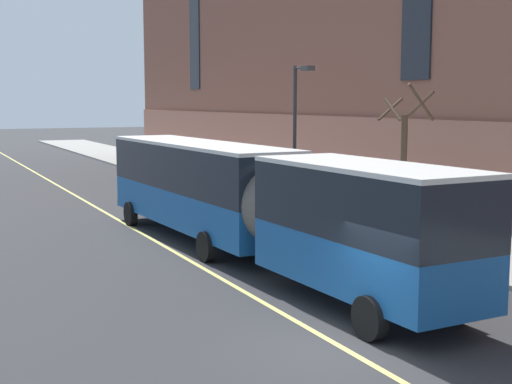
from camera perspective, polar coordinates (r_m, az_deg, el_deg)
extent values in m
plane|color=#303033|center=(15.31, 6.29, -12.58)|extent=(260.00, 260.00, 0.00)
cube|color=#19569E|center=(26.83, -4.71, -1.13)|extent=(2.99, 12.02, 1.32)
cube|color=black|center=(26.66, -4.74, 2.00)|extent=(3.00, 12.03, 1.62)
cube|color=silver|center=(26.59, -4.76, 3.86)|extent=(3.02, 12.03, 0.12)
cube|color=#19232D|center=(32.24, -8.98, 2.56)|extent=(2.30, 0.17, 1.21)
cube|color=orange|center=(32.20, -9.01, 3.96)|extent=(1.75, 0.13, 0.28)
cube|color=black|center=(32.47, -8.92, -0.73)|extent=(2.45, 0.22, 0.24)
cube|color=white|center=(32.16, -10.41, -0.39)|extent=(0.28, 0.07, 0.18)
cube|color=white|center=(32.73, -7.49, -0.20)|extent=(0.28, 0.07, 0.18)
cylinder|color=#595651|center=(21.00, 2.30, -1.22)|extent=(2.42, 1.10, 2.38)
cube|color=#19569E|center=(17.92, 8.69, -5.40)|extent=(2.78, 6.96, 1.32)
cube|color=black|center=(17.66, 8.78, -0.74)|extent=(2.80, 6.96, 1.62)
cube|color=silver|center=(17.56, 8.84, 2.07)|extent=(2.81, 6.96, 0.12)
cylinder|color=black|center=(30.38, -10.00, -1.72)|extent=(0.34, 1.01, 1.00)
cylinder|color=black|center=(31.23, -5.64, -1.40)|extent=(0.34, 1.01, 1.00)
cylinder|color=black|center=(23.24, -4.01, -4.38)|extent=(0.34, 1.01, 1.00)
cylinder|color=black|center=(24.35, 1.39, -3.83)|extent=(0.34, 1.01, 1.00)
cylinder|color=black|center=(15.94, 9.09, -9.92)|extent=(0.34, 1.01, 1.00)
cylinder|color=black|center=(17.51, 15.71, -8.53)|extent=(0.34, 1.01, 1.00)
cube|color=#B21E19|center=(37.27, -4.29, 0.24)|extent=(1.85, 4.50, 0.64)
cube|color=#232D38|center=(36.99, -4.18, 1.12)|extent=(1.61, 2.03, 0.56)
cube|color=#B21E19|center=(36.96, -4.18, 1.59)|extent=(1.58, 1.94, 0.04)
cylinder|color=black|center=(38.30, -6.28, -0.08)|extent=(0.22, 0.64, 0.64)
cylinder|color=black|center=(38.91, -3.80, 0.07)|extent=(0.22, 0.64, 0.64)
cylinder|color=black|center=(35.70, -4.82, -0.59)|extent=(0.22, 0.64, 0.64)
cylinder|color=black|center=(36.36, -2.19, -0.43)|extent=(0.22, 0.64, 0.64)
cube|color=#4C4C51|center=(24.08, 9.05, -3.71)|extent=(1.90, 4.78, 0.64)
cube|color=#232D38|center=(23.78, 9.39, -2.38)|extent=(1.61, 2.17, 0.56)
cube|color=#4C4C51|center=(23.73, 9.40, -1.67)|extent=(1.57, 2.08, 0.04)
cylinder|color=black|center=(24.93, 5.53, -4.02)|extent=(0.24, 0.65, 0.64)
cylinder|color=black|center=(25.81, 8.87, -3.69)|extent=(0.24, 0.65, 0.64)
cylinder|color=black|center=(22.48, 9.22, -5.33)|extent=(0.24, 0.65, 0.64)
cylinder|color=black|center=(23.45, 12.76, -4.89)|extent=(0.24, 0.65, 0.64)
cube|color=#B21E19|center=(47.81, -9.20, 1.72)|extent=(1.83, 4.34, 0.64)
cube|color=#232D38|center=(47.55, -9.14, 2.41)|extent=(1.59, 1.96, 0.56)
cube|color=#B21E19|center=(47.53, -9.14, 2.77)|extent=(1.55, 1.88, 0.04)
cylinder|color=black|center=(48.87, -10.63, 1.43)|extent=(0.23, 0.64, 0.64)
cylinder|color=black|center=(49.37, -8.69, 1.52)|extent=(0.23, 0.64, 0.64)
cylinder|color=black|center=(46.31, -9.72, 1.13)|extent=(0.23, 0.64, 0.64)
cylinder|color=black|center=(46.84, -7.69, 1.24)|extent=(0.23, 0.64, 0.64)
cube|color=#4C4C51|center=(31.32, -0.19, -1.08)|extent=(1.78, 4.42, 0.64)
cube|color=#232D38|center=(31.05, -0.02, -0.04)|extent=(1.56, 1.99, 0.56)
cube|color=#4C4C51|center=(31.01, -0.02, 0.51)|extent=(1.52, 1.90, 0.04)
cylinder|color=black|center=(32.26, -2.62, -1.42)|extent=(0.22, 0.64, 0.64)
cylinder|color=black|center=(32.96, 0.15, -1.22)|extent=(0.22, 0.64, 0.64)
cylinder|color=black|center=(29.79, -0.57, -2.14)|extent=(0.22, 0.64, 0.64)
cylinder|color=black|center=(30.55, 2.37, -1.91)|extent=(0.22, 0.64, 0.64)
cylinder|color=brown|center=(28.90, 11.71, 1.60)|extent=(0.26, 0.26, 4.51)
cylinder|color=brown|center=(29.32, 12.90, 6.74)|extent=(0.34, 1.60, 1.19)
cylinder|color=brown|center=(29.21, 10.70, 6.53)|extent=(1.47, 0.51, 0.92)
cylinder|color=brown|center=(28.46, 10.86, 6.51)|extent=(0.21, 1.22, 0.92)
cylinder|color=brown|center=(28.29, 13.08, 7.01)|extent=(1.60, 0.50, 1.47)
cylinder|color=#2D2D30|center=(31.54, 3.11, 4.07)|extent=(0.16, 0.16, 6.57)
cylinder|color=#2D2D30|center=(31.05, 3.65, 9.90)|extent=(0.10, 1.10, 0.10)
cube|color=#3D3D3F|center=(30.57, 4.16, 9.84)|extent=(0.36, 0.60, 0.20)
cube|color=#E0D66B|center=(17.91, 1.90, -9.55)|extent=(0.16, 140.00, 0.01)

